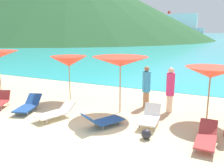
# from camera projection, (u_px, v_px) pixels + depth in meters

# --- Properties ---
(ground_plane) EXTENTS (50.00, 100.00, 0.30)m
(ground_plane) POSITION_uv_depth(u_px,v_px,m) (160.00, 83.00, 16.20)
(ground_plane) COLOR beige
(ocean_water) EXTENTS (650.00, 440.00, 0.02)m
(ocean_water) POSITION_uv_depth(u_px,v_px,m) (222.00, 35.00, 208.05)
(ocean_water) COLOR #2DADBC
(ocean_water) RESTS_ON ground_plane
(headland_hill) EXTENTS (117.67, 117.67, 30.56)m
(headland_hill) POSITION_uv_depth(u_px,v_px,m) (69.00, 2.00, 101.13)
(headland_hill) COLOR #235128
(headland_hill) RESTS_ON ground_plane
(umbrella_2) EXTENTS (1.87, 1.87, 2.14)m
(umbrella_2) POSITION_uv_depth(u_px,v_px,m) (69.00, 61.00, 11.42)
(umbrella_2) COLOR #9E7F59
(umbrella_2) RESTS_ON ground_plane
(umbrella_3) EXTENTS (2.28, 2.28, 2.31)m
(umbrella_3) POSITION_uv_depth(u_px,v_px,m) (120.00, 62.00, 9.54)
(umbrella_3) COLOR #9E7F59
(umbrella_3) RESTS_ON ground_plane
(umbrella_4) EXTENTS (2.01, 2.01, 2.03)m
(umbrella_4) POSITION_uv_depth(u_px,v_px,m) (211.00, 73.00, 8.74)
(umbrella_4) COLOR #9E7F59
(umbrella_4) RESTS_ON ground_plane
(lounge_chair_0) EXTENTS (0.71, 1.31, 0.69)m
(lounge_chair_0) POSITION_uv_depth(u_px,v_px,m) (150.00, 117.00, 8.54)
(lounge_chair_0) COLOR white
(lounge_chair_0) RESTS_ON ground_plane
(lounge_chair_1) EXTENTS (1.05, 1.69, 0.58)m
(lounge_chair_1) POSITION_uv_depth(u_px,v_px,m) (28.00, 105.00, 10.08)
(lounge_chair_1) COLOR #1E478C
(lounge_chair_1) RESTS_ON ground_plane
(lounge_chair_2) EXTENTS (1.21, 1.61, 0.60)m
(lounge_chair_2) POSITION_uv_depth(u_px,v_px,m) (103.00, 120.00, 8.36)
(lounge_chair_2) COLOR #1E478C
(lounge_chair_2) RESTS_ON ground_plane
(lounge_chair_4) EXTENTS (0.57, 1.54, 0.59)m
(lounge_chair_4) POSITION_uv_depth(u_px,v_px,m) (206.00, 137.00, 7.03)
(lounge_chair_4) COLOR #A53333
(lounge_chair_4) RESTS_ON ground_plane
(lounge_chair_7) EXTENTS (1.07, 1.65, 0.57)m
(lounge_chair_7) POSITION_uv_depth(u_px,v_px,m) (56.00, 112.00, 9.20)
(lounge_chair_7) COLOR white
(lounge_chair_7) RESTS_ON ground_plane
(lounge_chair_8) EXTENTS (1.08, 1.38, 0.67)m
(lounge_chair_8) POSITION_uv_depth(u_px,v_px,m) (0.00, 101.00, 10.53)
(lounge_chair_8) COLOR #A53333
(lounge_chair_8) RESTS_ON ground_plane
(beachgoer_1) EXTENTS (0.35, 0.35, 1.82)m
(beachgoer_1) POSITION_uv_depth(u_px,v_px,m) (146.00, 86.00, 10.50)
(beachgoer_1) COLOR #A3704C
(beachgoer_1) RESTS_ON ground_plane
(beachgoer_3) EXTENTS (0.33, 0.33, 1.87)m
(beachgoer_3) POSITION_uv_depth(u_px,v_px,m) (170.00, 89.00, 9.80)
(beachgoer_3) COLOR beige
(beachgoer_3) RESTS_ON ground_plane
(beach_ball) EXTENTS (0.32, 0.32, 0.32)m
(beach_ball) POSITION_uv_depth(u_px,v_px,m) (146.00, 134.00, 7.48)
(beach_ball) COLOR #26262D
(beach_ball) RESTS_ON ground_plane
(cruise_ship) EXTENTS (56.53, 8.66, 23.30)m
(cruise_ship) POSITION_uv_depth(u_px,v_px,m) (175.00, 25.00, 245.49)
(cruise_ship) COLOR silver
(cruise_ship) RESTS_ON ocean_water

